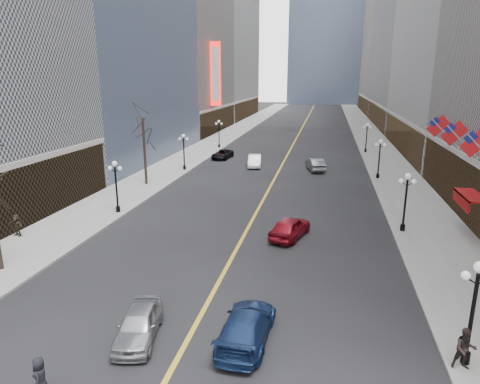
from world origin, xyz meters
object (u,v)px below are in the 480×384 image
at_px(car_nb_near, 139,324).
at_px(car_sb_far, 315,164).
at_px(streetlamp_east_3, 367,134).
at_px(streetlamp_west_3, 219,131).
at_px(streetlamp_east_0, 474,303).
at_px(streetlamp_west_1, 116,181).
at_px(car_sb_mid, 290,227).
at_px(streetlamp_east_1, 406,196).
at_px(streetlamp_east_2, 380,155).
at_px(car_sb_near, 247,326).
at_px(car_nb_far, 222,154).
at_px(streetlamp_west_2, 184,148).
at_px(car_nb_mid, 255,161).

distance_m(car_nb_near, car_sb_far, 38.84).
relative_size(streetlamp_east_3, car_nb_near, 1.06).
height_order(streetlamp_east_3, streetlamp_west_3, same).
height_order(streetlamp_east_0, car_nb_near, streetlamp_east_0).
distance_m(streetlamp_east_3, streetlamp_west_3, 23.60).
xyz_separation_m(streetlamp_west_1, car_sb_mid, (15.22, -2.77, -2.11)).
xyz_separation_m(streetlamp_east_3, car_nb_near, (-14.01, -52.84, -2.17)).
bearing_deg(streetlamp_east_1, streetlamp_east_2, 90.00).
bearing_deg(car_nb_near, car_sb_near, -2.22).
bearing_deg(car_nb_far, streetlamp_east_2, -17.08).
bearing_deg(streetlamp_east_0, car_sb_far, 101.04).
xyz_separation_m(streetlamp_east_0, streetlamp_west_1, (-23.60, 16.00, 0.00)).
bearing_deg(streetlamp_east_1, streetlamp_east_3, 90.00).
relative_size(streetlamp_east_3, car_sb_far, 0.94).
relative_size(streetlamp_west_2, car_sb_far, 0.94).
bearing_deg(car_sb_far, streetlamp_east_2, 140.65).
bearing_deg(streetlamp_east_3, car_nb_near, -104.85).
relative_size(car_sb_near, car_sb_far, 1.06).
height_order(streetlamp_west_1, car_nb_far, streetlamp_west_1).
xyz_separation_m(streetlamp_east_1, streetlamp_west_3, (-23.60, 36.00, 0.00)).
xyz_separation_m(streetlamp_east_0, car_nb_near, (-14.01, -0.84, -2.17)).
xyz_separation_m(car_nb_near, car_sb_far, (6.71, 38.26, 0.07)).
height_order(streetlamp_east_2, car_nb_mid, streetlamp_east_2).
bearing_deg(car_nb_far, car_sb_near, -68.75).
xyz_separation_m(streetlamp_east_2, car_sb_far, (-7.30, 3.41, -2.11)).
bearing_deg(streetlamp_east_2, car_nb_far, 156.82).
bearing_deg(car_sb_mid, car_nb_near, 85.33).
xyz_separation_m(streetlamp_east_1, streetlamp_west_2, (-23.60, 18.00, 0.00)).
height_order(streetlamp_east_3, car_nb_far, streetlamp_east_3).
height_order(streetlamp_east_0, car_nb_mid, streetlamp_east_0).
height_order(streetlamp_west_2, car_nb_mid, streetlamp_west_2).
relative_size(streetlamp_west_3, car_sb_far, 0.94).
bearing_deg(car_nb_mid, car_sb_near, -89.00).
xyz_separation_m(streetlamp_east_3, streetlamp_west_2, (-23.60, -18.00, 0.00)).
bearing_deg(streetlamp_east_1, streetlamp_west_1, 180.00).
bearing_deg(streetlamp_east_3, streetlamp_east_1, -90.00).
bearing_deg(car_nb_far, streetlamp_east_1, -46.19).
bearing_deg(streetlamp_west_2, streetlamp_east_0, -55.23).
xyz_separation_m(streetlamp_west_2, car_nb_mid, (8.32, 4.26, -2.12)).
bearing_deg(streetlamp_east_0, car_sb_mid, 122.37).
distance_m(streetlamp_east_2, streetlamp_west_1, 29.68).
xyz_separation_m(car_nb_mid, car_sb_mid, (6.90, -25.03, 0.01)).
bearing_deg(streetlamp_west_1, car_nb_far, 84.06).
height_order(streetlamp_east_1, car_nb_far, streetlamp_east_1).
height_order(streetlamp_east_1, car_sb_near, streetlamp_east_1).
bearing_deg(car_sb_far, streetlamp_west_2, -2.46).
distance_m(streetlamp_east_0, car_nb_far, 47.74).
bearing_deg(car_sb_mid, streetlamp_east_2, -94.84).
height_order(streetlamp_east_2, car_nb_far, streetlamp_east_2).
xyz_separation_m(streetlamp_east_3, car_sb_near, (-9.17, -52.07, -2.16)).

